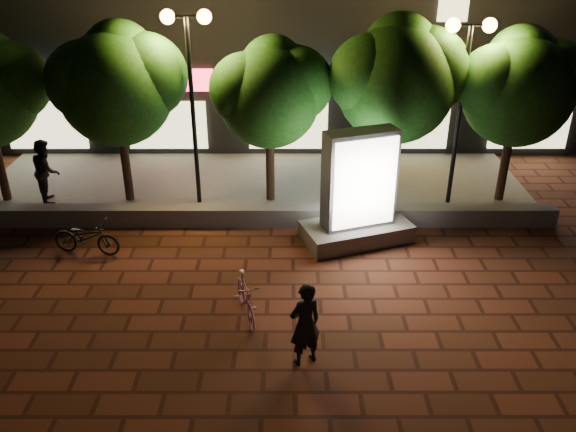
{
  "coord_description": "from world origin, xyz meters",
  "views": [
    {
      "loc": [
        0.99,
        -9.9,
        7.27
      ],
      "look_at": [
        0.99,
        1.5,
        1.5
      ],
      "focal_mm": 37.02,
      "sensor_mm": 36.0,
      "label": 1
    }
  ],
  "objects_px": {
    "tree_mid": "(271,89)",
    "tree_left": "(118,81)",
    "tree_far_right": "(520,84)",
    "street_lamp_left": "(189,60)",
    "rider": "(305,324)",
    "scooter_pink": "(245,297)",
    "tree_right": "(398,76)",
    "ad_kiosk": "(358,198)",
    "scooter_parked": "(86,237)",
    "street_lamp_right": "(466,66)",
    "pedestrian": "(46,170)"
  },
  "relations": [
    {
      "from": "tree_mid",
      "to": "tree_left",
      "type": "bearing_deg",
      "value": 180.0
    },
    {
      "from": "tree_mid",
      "to": "tree_far_right",
      "type": "height_order",
      "value": "tree_far_right"
    },
    {
      "from": "street_lamp_left",
      "to": "rider",
      "type": "bearing_deg",
      "value": -67.14
    },
    {
      "from": "scooter_pink",
      "to": "rider",
      "type": "relative_size",
      "value": 0.93
    },
    {
      "from": "tree_far_right",
      "to": "rider",
      "type": "xyz_separation_m",
      "value": [
        -5.76,
        -6.88,
        -2.53
      ]
    },
    {
      "from": "tree_right",
      "to": "scooter_pink",
      "type": "height_order",
      "value": "tree_right"
    },
    {
      "from": "ad_kiosk",
      "to": "scooter_pink",
      "type": "relative_size",
      "value": 1.89
    },
    {
      "from": "tree_right",
      "to": "scooter_parked",
      "type": "xyz_separation_m",
      "value": [
        -7.68,
        -2.98,
        -3.13
      ]
    },
    {
      "from": "tree_far_right",
      "to": "scooter_pink",
      "type": "distance_m",
      "value": 9.31
    },
    {
      "from": "tree_far_right",
      "to": "street_lamp_right",
      "type": "bearing_deg",
      "value": -170.39
    },
    {
      "from": "street_lamp_left",
      "to": "scooter_pink",
      "type": "relative_size",
      "value": 3.34
    },
    {
      "from": "ad_kiosk",
      "to": "pedestrian",
      "type": "height_order",
      "value": "ad_kiosk"
    },
    {
      "from": "street_lamp_left",
      "to": "scooter_parked",
      "type": "distance_m",
      "value": 5.07
    },
    {
      "from": "tree_mid",
      "to": "tree_right",
      "type": "relative_size",
      "value": 0.89
    },
    {
      "from": "tree_mid",
      "to": "street_lamp_left",
      "type": "distance_m",
      "value": 2.22
    },
    {
      "from": "tree_mid",
      "to": "scooter_parked",
      "type": "relative_size",
      "value": 2.72
    },
    {
      "from": "tree_far_right",
      "to": "scooter_parked",
      "type": "bearing_deg",
      "value": -164.7
    },
    {
      "from": "tree_right",
      "to": "ad_kiosk",
      "type": "bearing_deg",
      "value": -116.63
    },
    {
      "from": "tree_left",
      "to": "tree_right",
      "type": "relative_size",
      "value": 0.97
    },
    {
      "from": "scooter_parked",
      "to": "pedestrian",
      "type": "height_order",
      "value": "pedestrian"
    },
    {
      "from": "tree_mid",
      "to": "rider",
      "type": "distance_m",
      "value": 7.32
    },
    {
      "from": "tree_far_right",
      "to": "ad_kiosk",
      "type": "relative_size",
      "value": 1.62
    },
    {
      "from": "tree_right",
      "to": "tree_far_right",
      "type": "distance_m",
      "value": 3.2
    },
    {
      "from": "tree_mid",
      "to": "street_lamp_right",
      "type": "xyz_separation_m",
      "value": [
        4.95,
        -0.26,
        0.68
      ]
    },
    {
      "from": "tree_mid",
      "to": "scooter_parked",
      "type": "xyz_separation_m",
      "value": [
        -4.37,
        -2.98,
        -2.78
      ]
    },
    {
      "from": "ad_kiosk",
      "to": "scooter_pink",
      "type": "distance_m",
      "value": 4.18
    },
    {
      "from": "tree_far_right",
      "to": "pedestrian",
      "type": "distance_m",
      "value": 12.99
    },
    {
      "from": "tree_far_right",
      "to": "street_lamp_left",
      "type": "bearing_deg",
      "value": -178.24
    },
    {
      "from": "rider",
      "to": "street_lamp_right",
      "type": "bearing_deg",
      "value": -149.96
    },
    {
      "from": "tree_mid",
      "to": "tree_right",
      "type": "bearing_deg",
      "value": 0.0
    },
    {
      "from": "scooter_pink",
      "to": "street_lamp_left",
      "type": "bearing_deg",
      "value": 91.27
    },
    {
      "from": "street_lamp_left",
      "to": "street_lamp_right",
      "type": "distance_m",
      "value": 7.0
    },
    {
      "from": "tree_left",
      "to": "pedestrian",
      "type": "relative_size",
      "value": 2.73
    },
    {
      "from": "street_lamp_right",
      "to": "ad_kiosk",
      "type": "xyz_separation_m",
      "value": [
        -2.8,
        -2.03,
        -2.74
      ]
    },
    {
      "from": "tree_mid",
      "to": "tree_far_right",
      "type": "xyz_separation_m",
      "value": [
        6.5,
        0.0,
        0.15
      ]
    },
    {
      "from": "scooter_pink",
      "to": "pedestrian",
      "type": "relative_size",
      "value": 0.87
    },
    {
      "from": "ad_kiosk",
      "to": "scooter_pink",
      "type": "height_order",
      "value": "ad_kiosk"
    },
    {
      "from": "scooter_parked",
      "to": "tree_far_right",
      "type": "bearing_deg",
      "value": -65.02
    },
    {
      "from": "scooter_pink",
      "to": "pedestrian",
      "type": "distance_m",
      "value": 7.98
    },
    {
      "from": "tree_mid",
      "to": "scooter_parked",
      "type": "distance_m",
      "value": 5.97
    },
    {
      "from": "tree_mid",
      "to": "ad_kiosk",
      "type": "relative_size",
      "value": 1.54
    },
    {
      "from": "rider",
      "to": "scooter_parked",
      "type": "height_order",
      "value": "rider"
    },
    {
      "from": "scooter_pink",
      "to": "street_lamp_right",
      "type": "bearing_deg",
      "value": 28.44
    },
    {
      "from": "tree_mid",
      "to": "pedestrian",
      "type": "height_order",
      "value": "tree_mid"
    },
    {
      "from": "tree_mid",
      "to": "scooter_pink",
      "type": "height_order",
      "value": "tree_mid"
    },
    {
      "from": "scooter_pink",
      "to": "rider",
      "type": "bearing_deg",
      "value": -65.72
    },
    {
      "from": "ad_kiosk",
      "to": "tree_far_right",
      "type": "bearing_deg",
      "value": 27.84
    },
    {
      "from": "tree_left",
      "to": "ad_kiosk",
      "type": "distance_m",
      "value": 6.95
    },
    {
      "from": "tree_left",
      "to": "pedestrian",
      "type": "height_order",
      "value": "tree_left"
    },
    {
      "from": "scooter_parked",
      "to": "tree_right",
      "type": "bearing_deg",
      "value": -59.14
    }
  ]
}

